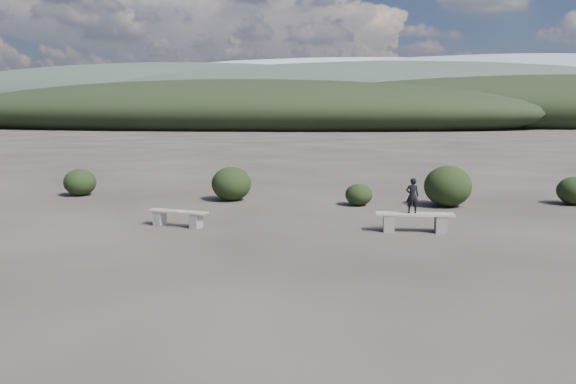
# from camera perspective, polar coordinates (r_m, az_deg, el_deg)

# --- Properties ---
(ground) EXTENTS (1200.00, 1200.00, 0.00)m
(ground) POSITION_cam_1_polar(r_m,az_deg,el_deg) (10.46, -4.36, -8.67)
(ground) COLOR #2A2521
(ground) RESTS_ON ground
(bench_left) EXTENTS (1.73, 0.71, 0.42)m
(bench_left) POSITION_cam_1_polar(r_m,az_deg,el_deg) (15.17, -11.16, -2.50)
(bench_left) COLOR slate
(bench_left) RESTS_ON ground
(bench_right) EXTENTS (1.96, 0.51, 0.48)m
(bench_right) POSITION_cam_1_polar(r_m,az_deg,el_deg) (14.55, 12.75, -2.85)
(bench_right) COLOR slate
(bench_right) RESTS_ON ground
(seated_person) EXTENTS (0.34, 0.24, 0.89)m
(seated_person) POSITION_cam_1_polar(r_m,az_deg,el_deg) (14.43, 12.52, -0.36)
(seated_person) COLOR black
(seated_person) RESTS_ON bench_right
(shrub_b) EXTENTS (1.35, 1.35, 1.16)m
(shrub_b) POSITION_cam_1_polar(r_m,az_deg,el_deg) (19.26, -5.77, 0.85)
(shrub_b) COLOR black
(shrub_b) RESTS_ON ground
(shrub_c) EXTENTS (0.88, 0.88, 0.71)m
(shrub_c) POSITION_cam_1_polar(r_m,az_deg,el_deg) (18.31, 7.21, -0.27)
(shrub_c) COLOR black
(shrub_c) RESTS_ON ground
(shrub_d) EXTENTS (1.50, 1.50, 1.31)m
(shrub_d) POSITION_cam_1_polar(r_m,az_deg,el_deg) (18.67, 15.92, 0.58)
(shrub_d) COLOR black
(shrub_d) RESTS_ON ground
(shrub_e) EXTENTS (1.10, 1.10, 0.92)m
(shrub_e) POSITION_cam_1_polar(r_m,az_deg,el_deg) (20.57, 27.10, 0.11)
(shrub_e) COLOR black
(shrub_e) RESTS_ON ground
(shrub_f) EXTENTS (1.15, 1.15, 0.97)m
(shrub_f) POSITION_cam_1_polar(r_m,az_deg,el_deg) (21.67, -20.38, 0.94)
(shrub_f) COLOR black
(shrub_f) RESTS_ON ground
(mountain_ridges) EXTENTS (500.00, 400.00, 56.00)m
(mountain_ridges) POSITION_cam_1_polar(r_m,az_deg,el_deg) (349.02, 7.58, 9.40)
(mountain_ridges) COLOR black
(mountain_ridges) RESTS_ON ground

